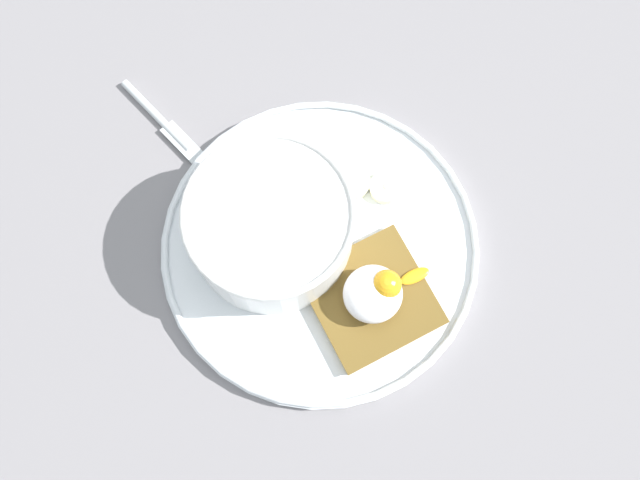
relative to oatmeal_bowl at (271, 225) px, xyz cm
name	(u,v)px	position (x,y,z in cm)	size (l,w,h in cm)	color
ground_plane	(320,252)	(2.57, -3.56, -5.47)	(120.00, 120.00, 2.00)	gray
plate	(320,247)	(2.57, -3.56, -3.67)	(29.22, 29.22, 1.60)	white
oatmeal_bowl	(271,225)	(0.00, 0.00, 0.00)	(14.81, 14.81, 6.95)	white
toast_slice	(374,296)	(2.87, -10.34, -2.84)	(12.28, 12.28, 1.12)	brown
poached_egg	(378,290)	(3.08, -10.41, -0.75)	(7.96, 5.14, 3.66)	white
banana_slice_front	(351,182)	(8.75, -1.02, -2.78)	(4.88, 4.82, 1.69)	beige
banana_slice_left	(326,163)	(8.30, 1.87, -2.65)	(4.67, 4.58, 1.90)	beige
banana_slice_back	(383,185)	(10.83, -3.15, -3.01)	(4.12, 4.14, 1.01)	#F9F1C1
knife	(168,127)	(-0.20, 15.42, -4.07)	(1.77, 13.43, 0.80)	silver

